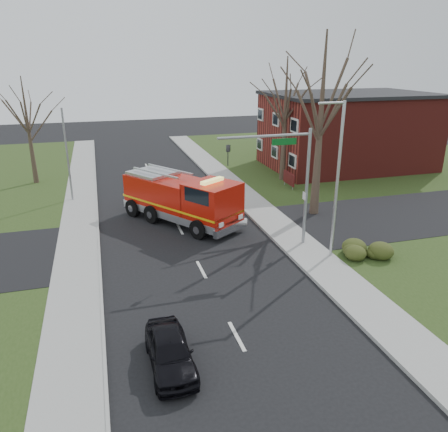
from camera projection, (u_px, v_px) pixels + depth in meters
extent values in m
plane|color=black|center=(201.00, 270.00, 22.63)|extent=(120.00, 120.00, 0.00)
cube|color=gray|center=(310.00, 254.00, 24.24)|extent=(2.40, 80.00, 0.15)
cube|color=gray|center=(76.00, 285.00, 20.98)|extent=(2.40, 80.00, 0.15)
cube|color=maroon|center=(347.00, 132.00, 42.67)|extent=(15.00, 10.00, 7.00)
cube|color=black|center=(351.00, 94.00, 41.44)|extent=(15.40, 10.40, 0.30)
cube|color=silver|center=(275.00, 152.00, 41.20)|extent=(0.12, 1.40, 1.20)
cube|color=#4D1212|center=(289.00, 178.00, 36.36)|extent=(0.12, 2.00, 1.00)
cylinder|color=gray|center=(293.00, 186.00, 35.80)|extent=(0.08, 0.08, 0.90)
cylinder|color=gray|center=(285.00, 181.00, 37.24)|extent=(0.08, 0.08, 0.90)
ellipsoid|color=#333E16|center=(365.00, 247.00, 23.90)|extent=(2.80, 2.00, 0.90)
cone|color=#3C2F23|center=(320.00, 129.00, 28.49)|extent=(0.64, 0.64, 12.00)
cone|color=#3C2F23|center=(285.00, 121.00, 37.27)|extent=(0.56, 0.56, 10.50)
cone|color=#3C2F23|center=(29.00, 132.00, 36.53)|extent=(0.44, 0.44, 9.00)
cylinder|color=gray|center=(307.00, 189.00, 24.53)|extent=(0.18, 0.18, 6.80)
cylinder|color=gray|center=(265.00, 136.00, 22.79)|extent=(5.20, 0.14, 0.14)
cube|color=#0C591E|center=(284.00, 142.00, 23.20)|extent=(1.40, 0.06, 0.35)
imported|color=black|center=(229.00, 145.00, 22.39)|extent=(0.22, 0.18, 1.10)
cylinder|color=#B7BABF|center=(337.00, 184.00, 22.64)|extent=(0.16, 0.16, 8.40)
cylinder|color=#B7BABF|center=(332.00, 103.00, 21.06)|extent=(1.40, 0.12, 0.12)
cylinder|color=gray|center=(67.00, 156.00, 32.29)|extent=(0.14, 0.14, 7.00)
cube|color=#B41308|center=(167.00, 194.00, 29.54)|extent=(5.50, 6.29, 2.29)
cube|color=#B41308|center=(212.00, 204.00, 26.98)|extent=(3.93, 3.93, 2.61)
cube|color=#B7BABF|center=(181.00, 211.00, 29.06)|extent=(7.08, 8.66, 0.49)
cube|color=#E5B20C|center=(181.00, 202.00, 28.86)|extent=(7.09, 8.66, 0.13)
cube|color=black|center=(227.00, 195.00, 25.97)|extent=(2.17, 1.49, 0.93)
cube|color=#E5D866|center=(212.00, 181.00, 26.47)|extent=(1.66, 1.28, 0.20)
cylinder|color=black|center=(198.00, 229.00, 26.32)|extent=(0.98, 1.21, 1.20)
cylinder|color=black|center=(228.00, 217.00, 28.35)|extent=(0.98, 1.21, 1.20)
cylinder|color=black|center=(133.00, 208.00, 30.08)|extent=(0.98, 1.21, 1.20)
cylinder|color=black|center=(163.00, 198.00, 32.12)|extent=(0.98, 1.21, 1.20)
imported|color=black|center=(170.00, 351.00, 15.35)|extent=(1.55, 3.75, 1.27)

